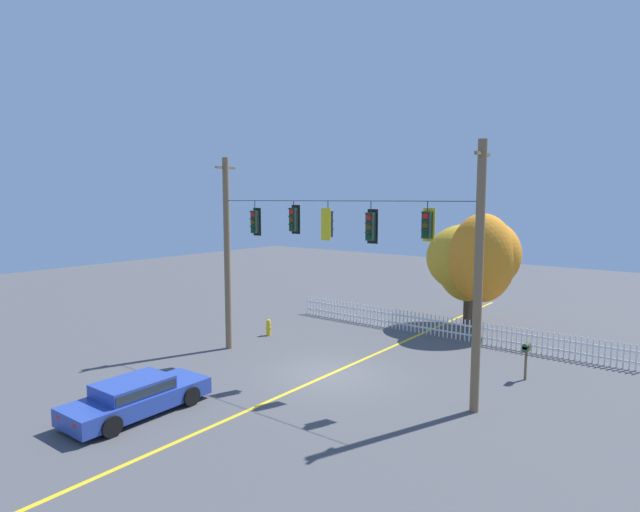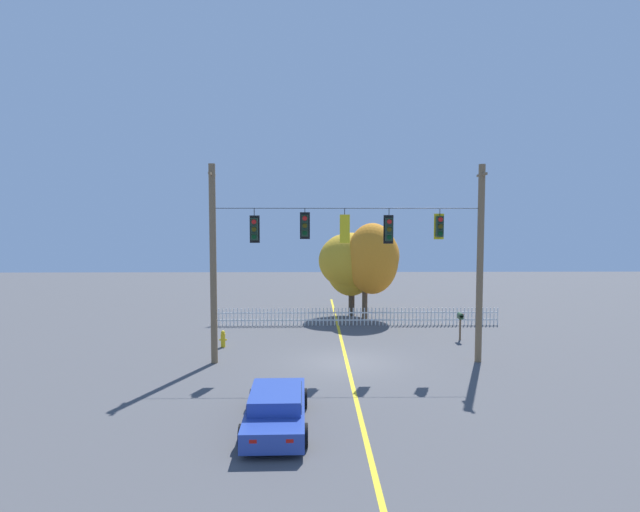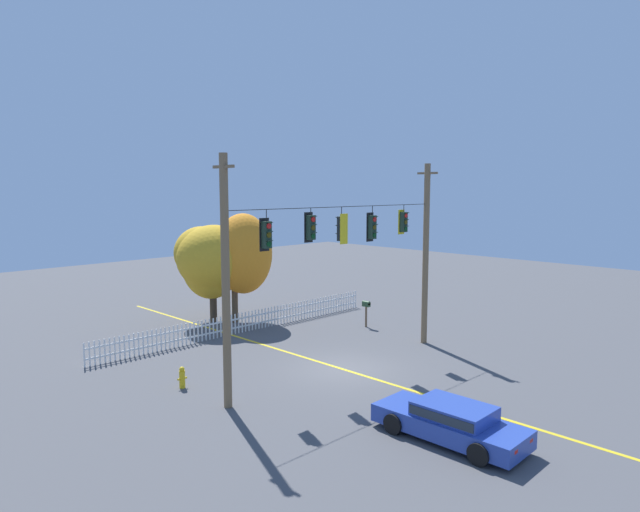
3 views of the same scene
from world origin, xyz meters
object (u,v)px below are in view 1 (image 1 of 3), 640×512
Objects in this scene: autumn_maple_near_fence at (466,259)px; traffic_signal_westbound_side at (371,226)px; traffic_signal_northbound_secondary at (294,219)px; autumn_maple_mid at (484,256)px; traffic_signal_northbound_primary at (255,222)px; fire_hydrant at (269,327)px; roadside_mailbox at (526,350)px; traffic_signal_eastbound_side at (427,225)px; traffic_signal_southbound_primary at (328,224)px; parked_car at (136,396)px.

traffic_signal_westbound_side is at bearing -85.49° from autumn_maple_near_fence.
autumn_maple_mid is (4.14, 9.92, -2.08)m from traffic_signal_northbound_secondary.
autumn_maple_near_fence is 0.90× the size of autumn_maple_mid.
traffic_signal_northbound_primary is at bearing 180.00° from traffic_signal_northbound_secondary.
fire_hydrant is 0.58× the size of roadside_mailbox.
traffic_signal_northbound_secondary is 5.85m from traffic_signal_eastbound_side.
traffic_signal_southbound_primary is 0.32× the size of parked_car.
traffic_signal_southbound_primary reaches higher than parked_car.
traffic_signal_eastbound_side is 11.65m from autumn_maple_near_fence.
fire_hydrant is 12.25m from roadside_mailbox.
roadside_mailbox is (6.34, 4.07, -4.71)m from traffic_signal_southbound_primary.
traffic_signal_southbound_primary is at bearing -0.29° from traffic_signal_northbound_primary.
autumn_maple_mid is 11.47m from fire_hydrant.
traffic_signal_westbound_side is 1.85× the size of fire_hydrant.
autumn_maple_near_fence is at bearing 75.81° from traffic_signal_northbound_secondary.
roadside_mailbox is at bearing -52.66° from autumn_maple_near_fence.
traffic_signal_eastbound_side reaches higher than autumn_maple_near_fence.
traffic_signal_southbound_primary is 8.97m from parked_car.
traffic_signal_westbound_side and traffic_signal_eastbound_side have the same top height.
autumn_maple_near_fence is at bearing 84.51° from traffic_signal_southbound_primary.
traffic_signal_eastbound_side is 11.73m from fire_hydrant.
traffic_signal_northbound_secondary is at bearing 179.36° from traffic_signal_southbound_primary.
autumn_maple_mid is at bearing 57.48° from traffic_signal_northbound_primary.
traffic_signal_northbound_primary is 11.92m from autumn_maple_mid.
autumn_maple_near_fence is at bearing 105.65° from traffic_signal_eastbound_side.
roadside_mailbox is (2.21, 4.05, -4.81)m from traffic_signal_eastbound_side.
traffic_signal_westbound_side is (1.92, 0.02, -0.03)m from traffic_signal_southbound_primary.
fire_hydrant is (-8.24, -7.16, -3.53)m from autumn_maple_mid.
traffic_signal_northbound_secondary is 1.72m from traffic_signal_southbound_primary.
traffic_signal_eastbound_side is 10.27m from autumn_maple_mid.
traffic_signal_northbound_secondary reaches higher than fire_hydrant.
traffic_signal_westbound_side is at bearing 57.13° from parked_car.
traffic_signal_northbound_secondary reaches higher than autumn_maple_mid.
traffic_signal_eastbound_side is 0.94× the size of roadside_mailbox.
traffic_signal_eastbound_side reaches higher than roadside_mailbox.
traffic_signal_westbound_side is at bearing -92.88° from autumn_maple_mid.
traffic_signal_westbound_side reaches higher than parked_car.
traffic_signal_northbound_primary is 0.24× the size of autumn_maple_mid.
parked_car is (-4.41, -6.83, -5.25)m from traffic_signal_westbound_side.
traffic_signal_westbound_side is 7.60m from roadside_mailbox.
traffic_signal_westbound_side is at bearing 179.97° from traffic_signal_eastbound_side.
roadside_mailbox is (5.29, -6.93, -2.42)m from autumn_maple_near_fence.
traffic_signal_northbound_secondary is 10.95m from autumn_maple_mid.
traffic_signal_westbound_side is 11.24m from autumn_maple_near_fence.
parked_car is at bearing -106.35° from autumn_maple_mid.
traffic_signal_northbound_secondary is 8.75m from parked_car.
autumn_maple_near_fence is (2.77, 10.98, -2.42)m from traffic_signal_northbound_secondary.
traffic_signal_northbound_secondary and traffic_signal_eastbound_side have the same top height.
roadside_mailbox is at bearing 6.07° from fire_hydrant.
traffic_signal_northbound_primary is at bearing -158.44° from roadside_mailbox.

